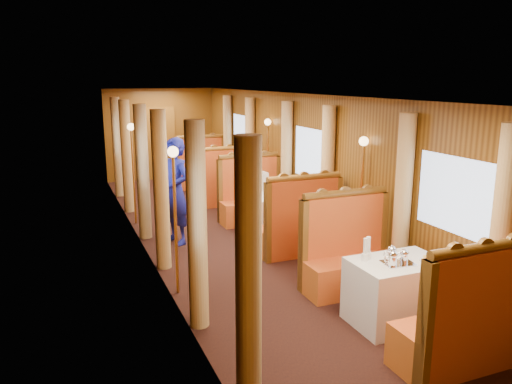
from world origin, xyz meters
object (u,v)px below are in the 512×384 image
banquette_mid_fwd (299,229)px  banquette_far_aft (202,171)px  table_near (397,292)px  rose_vase_far (213,157)px  teapot_back (391,255)px  tea_tray (398,263)px  steward (175,191)px  table_far (214,180)px  banquette_near_fwd (463,328)px  teapot_left (392,260)px  fruit_plate (430,259)px  rose_vase_mid (274,186)px  passenger (257,188)px  teapot_right (404,258)px  banquette_mid_aft (252,201)px  table_mid (273,216)px  banquette_far_fwd (228,186)px  banquette_near_aft (349,259)px

banquette_mid_fwd → banquette_far_aft: bearing=90.0°
table_near → rose_vase_far: rose_vase_far is taller
teapot_back → tea_tray: bearing=-61.8°
steward → table_far: bearing=129.6°
table_far → teapot_back: teapot_back is taller
tea_tray → banquette_near_fwd: bearing=-86.2°
banquette_mid_fwd → teapot_left: size_ratio=7.65×
banquette_near_fwd → fruit_plate: 1.00m
tea_tray → table_far: bearing=89.5°
rose_vase_mid → passenger: bearing=91.4°
rose_vase_mid → passenger: (-0.02, 0.74, -0.19)m
teapot_right → steward: size_ratio=0.08×
steward → passenger: bearing=82.3°
table_far → rose_vase_mid: rose_vase_mid is taller
rose_vase_far → rose_vase_mid: bearing=-89.4°
banquette_mid_aft → teapot_right: banquette_mid_aft is taller
teapot_back → steward: 4.09m
table_mid → passenger: bearing=90.0°
banquette_mid_aft → table_far: banquette_mid_aft is taller
table_near → passenger: size_ratio=1.38×
teapot_back → steward: (-1.60, 3.76, 0.09)m
steward → passenger: (1.69, 0.45, -0.17)m
table_mid → passenger: passenger is taller
table_mid → teapot_right: teapot_right is taller
passenger → rose_vase_mid: bearing=-88.6°
banquette_far_fwd → fruit_plate: banquette_far_fwd is taller
teapot_back → teapot_right: bearing=-35.9°
steward → tea_tray: bearing=0.1°
banquette_far_aft → steward: 4.58m
banquette_far_aft → fruit_plate: size_ratio=5.55×
teapot_back → fruit_plate: bearing=-6.5°
rose_vase_far → steward: size_ratio=0.20×
banquette_near_aft → banquette_mid_fwd: same height
tea_tray → banquette_far_fwd: bearing=89.4°
banquette_far_fwd → fruit_plate: (0.33, -6.12, 0.35)m
table_near → fruit_plate: bearing=-22.0°
table_near → tea_tray: 0.39m
banquette_near_fwd → banquette_far_fwd: bearing=90.0°
banquette_near_fwd → steward: bearing=109.4°
banquette_mid_aft → teapot_back: 4.50m
table_near → passenger: passenger is taller
table_far → banquette_far_fwd: bearing=-90.0°
banquette_near_fwd → banquette_mid_fwd: 3.50m
banquette_near_aft → banquette_far_aft: (0.00, 7.00, 0.00)m
table_mid → banquette_mid_fwd: banquette_mid_fwd is taller
table_far → banquette_far_fwd: size_ratio=0.78×
steward → passenger: size_ratio=2.39×
table_mid → fruit_plate: fruit_plate is taller
table_far → rose_vase_mid: 3.55m
teapot_right → passenger: (-0.00, 4.32, -0.07)m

